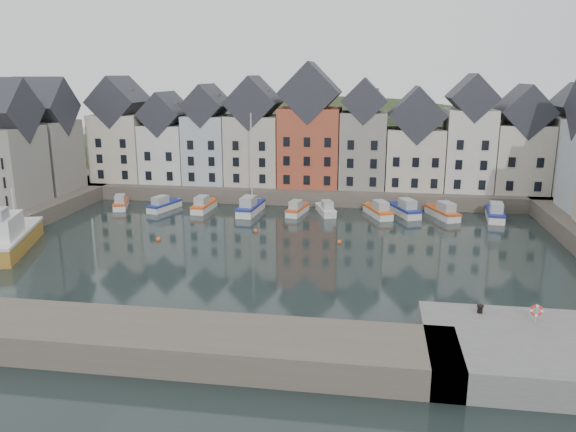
% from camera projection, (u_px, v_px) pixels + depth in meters
% --- Properties ---
extents(ground, '(260.00, 260.00, 0.00)m').
position_uv_depth(ground, '(278.00, 255.00, 57.50)').
color(ground, black).
rests_on(ground, ground).
extents(far_quay, '(90.00, 16.00, 2.00)m').
position_uv_depth(far_quay, '(311.00, 188.00, 86.00)').
color(far_quay, brown).
rests_on(far_quay, ground).
extents(near_quay, '(18.00, 10.00, 2.00)m').
position_uv_depth(near_quay, '(572.00, 356.00, 34.85)').
color(near_quay, '#60605E').
rests_on(near_quay, ground).
extents(near_wall, '(50.00, 6.00, 2.00)m').
position_uv_depth(near_wall, '(75.00, 335.00, 37.65)').
color(near_wall, brown).
rests_on(near_wall, ground).
extents(hillside, '(153.60, 70.40, 64.00)m').
position_uv_depth(hillside, '(324.00, 254.00, 115.56)').
color(hillside, '#232E17').
rests_on(hillside, ground).
extents(far_terrace, '(72.37, 8.16, 17.78)m').
position_uv_depth(far_terrace, '(332.00, 139.00, 81.68)').
color(far_terrace, beige).
rests_on(far_terrace, far_quay).
extents(left_terrace, '(7.65, 17.00, 15.69)m').
position_uv_depth(left_terrace, '(25.00, 146.00, 73.57)').
color(left_terrace, gray).
rests_on(left_terrace, left_quay).
extents(mooring_buoys, '(20.50, 5.50, 0.50)m').
position_uv_depth(mooring_buoys, '(251.00, 237.00, 63.16)').
color(mooring_buoys, '#E0551A').
rests_on(mooring_buoys, ground).
extents(boat_a, '(3.46, 5.85, 2.15)m').
position_uv_depth(boat_a, '(121.00, 203.00, 77.58)').
color(boat_a, silver).
rests_on(boat_a, ground).
extents(boat_b, '(3.37, 6.09, 2.23)m').
position_uv_depth(boat_b, '(164.00, 205.00, 76.35)').
color(boat_b, silver).
rests_on(boat_b, ground).
extents(boat_c, '(2.16, 6.16, 2.33)m').
position_uv_depth(boat_c, '(204.00, 206.00, 76.02)').
color(boat_c, silver).
rests_on(boat_c, ground).
extents(boat_d, '(2.72, 7.15, 13.38)m').
position_uv_depth(boat_d, '(250.00, 207.00, 74.43)').
color(boat_d, silver).
rests_on(boat_d, ground).
extents(boat_e, '(2.69, 5.76, 2.13)m').
position_uv_depth(boat_e, '(297.00, 209.00, 74.16)').
color(boat_e, silver).
rests_on(boat_e, ground).
extents(boat_f, '(3.32, 5.73, 2.10)m').
position_uv_depth(boat_f, '(326.00, 209.00, 74.15)').
color(boat_f, silver).
rests_on(boat_f, ground).
extents(boat_g, '(4.09, 6.48, 2.38)m').
position_uv_depth(boat_g, '(378.00, 211.00, 72.98)').
color(boat_g, silver).
rests_on(boat_g, ground).
extents(boat_h, '(4.40, 6.84, 2.52)m').
position_uv_depth(boat_h, '(405.00, 210.00, 73.52)').
color(boat_h, silver).
rests_on(boat_h, ground).
extents(boat_i, '(4.20, 6.60, 2.43)m').
position_uv_depth(boat_i, '(443.00, 212.00, 72.18)').
color(boat_i, silver).
rests_on(boat_i, ground).
extents(boat_j, '(2.81, 6.81, 2.54)m').
position_uv_depth(boat_j, '(495.00, 213.00, 71.46)').
color(boat_j, silver).
rests_on(boat_j, ground).
extents(large_vessel, '(7.20, 12.99, 6.53)m').
position_uv_depth(large_vessel, '(9.00, 238.00, 58.11)').
color(large_vessel, '#A97B2D').
rests_on(large_vessel, ground).
extents(mooring_bollard, '(0.48, 0.48, 0.56)m').
position_uv_depth(mooring_bollard, '(480.00, 309.00, 38.62)').
color(mooring_bollard, black).
rests_on(mooring_bollard, near_quay).
extents(life_ring_post, '(0.80, 0.17, 1.30)m').
position_uv_depth(life_ring_post, '(536.00, 311.00, 36.90)').
color(life_ring_post, gray).
rests_on(life_ring_post, near_quay).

